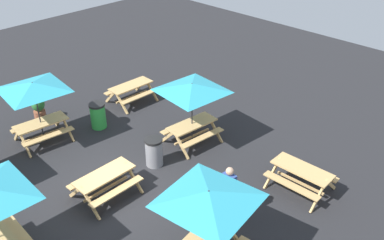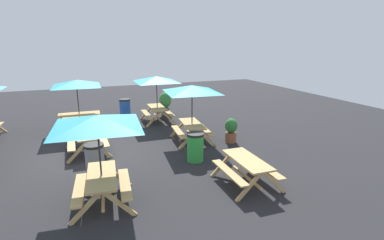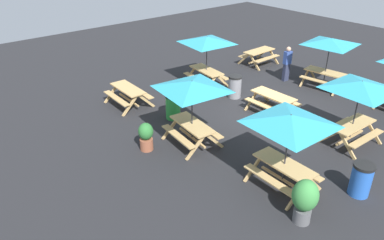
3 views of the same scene
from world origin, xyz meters
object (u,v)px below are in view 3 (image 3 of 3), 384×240
Objects in this scene: picnic_table_4 at (290,125)px; trash_bin_gray at (235,87)px; picnic_table_6 at (361,90)px; potted_plant_0 at (146,136)px; picnic_table_7 at (128,92)px; potted_plant_1 at (305,199)px; person_standing at (287,63)px; picnic_table_8 at (259,54)px; picnic_table_1 at (207,44)px; trash_bin_blue at (361,179)px; picnic_table_0 at (330,45)px; picnic_table_2 at (192,90)px; trash_bin_green at (173,106)px; picnic_table_3 at (273,99)px.

picnic_table_4 is 6.45m from trash_bin_gray.
picnic_table_6 is 7.09m from potted_plant_0.
picnic_table_7 is 1.46× the size of potted_plant_1.
picnic_table_4 is 3.67m from picnic_table_6.
picnic_table_7 is at bearing 121.36° from picnic_table_6.
person_standing is at bearing 129.32° from picnic_table_4.
picnic_table_1 is at bearing -175.61° from picnic_table_8.
trash_bin_blue reaches higher than picnic_table_7.
trash_bin_gray is 7.75m from potted_plant_1.
trash_bin_blue is (8.68, -1.99, -1.49)m from picnic_table_1.
picnic_table_8 is at bearing 65.02° from picnic_table_6.
picnic_table_0 reaches higher than picnic_table_7.
person_standing is (-5.10, 6.66, -1.10)m from picnic_table_4.
picnic_table_2 reaches higher than trash_bin_green.
potted_plant_1 is 9.78m from person_standing.
picnic_table_3 is 5.00m from picnic_table_4.
trash_bin_green is at bearing -170.13° from trash_bin_blue.
picnic_table_8 is at bearing -101.36° from person_standing.
picnic_table_2 reaches higher than picnic_table_7.
trash_bin_gray reaches higher than picnic_table_7.
picnic_table_7 is 1.00× the size of picnic_table_8.
picnic_table_7 is at bearing -124.64° from picnic_table_0.
picnic_table_0 is 9.02m from picnic_table_7.
picnic_table_0 is 1.53× the size of picnic_table_8.
picnic_table_3 is (3.81, 0.16, -1.43)m from picnic_table_1.
picnic_table_0 is at bearing 117.12° from picnic_table_4.
picnic_table_8 is (-0.43, 4.13, -1.43)m from picnic_table_1.
picnic_table_4 is at bearing -136.39° from picnic_table_8.
picnic_table_2 is 2.87× the size of trash_bin_blue.
person_standing is (-5.07, 2.99, -1.10)m from picnic_table_6.
potted_plant_1 is at bearing -30.54° from picnic_table_4.
picnic_table_6 is (-0.03, 3.67, 0.00)m from picnic_table_4.
picnic_table_6 is 2.88× the size of potted_plant_0.
picnic_table_0 is 8.01m from trash_bin_blue.
trash_bin_green is at bearing 19.74° from picnic_table_7.
trash_bin_green is at bearing 125.29° from picnic_table_6.
picnic_table_0 is 9.43m from potted_plant_0.
trash_bin_blue is 1.00× the size of potted_plant_0.
picnic_table_2 is 2.51m from trash_bin_green.
trash_bin_gray is at bearing 121.24° from picnic_table_2.
person_standing is at bearing 109.04° from picnic_table_2.
trash_bin_blue is at bearing -57.50° from picnic_table_0.
trash_bin_gray is 3.30m from person_standing.
trash_bin_gray is (-5.29, 3.39, -1.49)m from picnic_table_4.
picnic_table_1 reaches higher than picnic_table_7.
picnic_table_2 is at bearing -169.99° from picnic_table_4.
picnic_table_1 is at bearing -139.50° from picnic_table_0.
picnic_table_1 is 9.03m from trash_bin_blue.
trash_bin_green is (1.70, -3.20, -1.49)m from picnic_table_1.
picnic_table_4 is (3.28, -3.50, 1.43)m from picnic_table_3.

